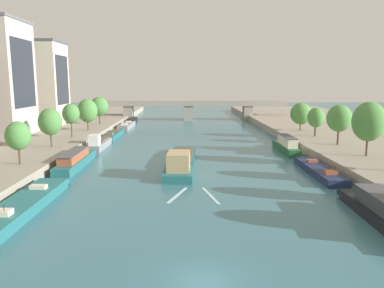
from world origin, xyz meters
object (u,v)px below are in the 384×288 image
moored_boat_left_midway (127,126)px  bridge_far (188,108)px  tree_right_end_of_row (301,114)px  tree_left_midway (50,122)px  tree_left_nearest (87,111)px  barge_midriver (182,160)px  moored_boat_left_far (99,143)px  moored_boat_right_gap_after (286,145)px  moored_boat_left_second (75,160)px  moored_boat_left_near (133,120)px  tree_left_distant (99,106)px  tree_left_third (18,136)px  tree_left_far (71,114)px  tree_right_third (316,118)px  moored_boat_left_gap_after (114,135)px  tree_right_far (339,118)px  moored_boat_left_end (25,203)px  tree_right_distant (369,122)px  moored_boat_right_midway (319,170)px

moored_boat_left_midway → bridge_far: bearing=50.3°
tree_right_end_of_row → tree_left_midway: bearing=-157.0°
tree_left_nearest → barge_midriver: bearing=-54.5°
moored_boat_left_far → moored_boat_right_gap_after: (33.82, -4.21, 0.30)m
moored_boat_left_second → moored_boat_left_midway: bearing=89.5°
moored_boat_left_near → tree_left_distant: size_ratio=1.60×
tree_left_third → tree_left_nearest: 34.62m
moored_boat_left_far → tree_left_far: tree_left_far is taller
tree_left_distant → tree_left_nearest: bearing=-89.4°
tree_left_third → tree_right_third: 53.07m
barge_midriver → moored_boat_left_near: 62.44m
barge_midriver → tree_right_third: size_ratio=4.02×
moored_boat_left_far → moored_boat_left_gap_after: size_ratio=0.84×
moored_boat_right_gap_after → bridge_far: (-16.74, 54.66, 2.71)m
tree_left_third → tree_left_midway: size_ratio=0.88×
tree_right_third → tree_right_end_of_row: (-0.26, 8.69, 0.04)m
moored_boat_left_far → moored_boat_left_midway: size_ratio=0.87×
barge_midriver → tree_right_far: tree_right_far is taller
moored_boat_left_near → tree_right_third: bearing=-44.8°
tree_right_far → moored_boat_left_near: bearing=129.3°
moored_boat_right_gap_after → tree_left_third: tree_left_third is taller
moored_boat_left_second → tree_right_third: size_ratio=2.69×
moored_boat_right_gap_after → tree_left_third: size_ratio=2.17×
tree_left_far → tree_left_distant: 23.04m
moored_boat_left_end → tree_left_far: 37.31m
tree_right_far → moored_boat_left_end: bearing=-146.9°
tree_right_end_of_row → tree_right_distant: bearing=-88.3°
moored_boat_left_gap_after → tree_right_distant: tree_right_distant is taller
moored_boat_left_gap_after → tree_left_far: (-5.83, -11.17, 5.63)m
tree_left_third → moored_boat_right_midway: bearing=0.7°
moored_boat_right_gap_after → tree_right_distant: 15.49m
moored_boat_left_end → tree_left_third: 14.90m
moored_boat_right_midway → moored_boat_right_gap_after: bearing=90.5°
moored_boat_left_second → bridge_far: bearing=75.5°
moored_boat_left_second → tree_left_nearest: (-5.58, 29.28, 4.88)m
barge_midriver → tree_right_third: (26.18, 19.12, 4.36)m
moored_boat_left_near → moored_boat_right_midway: bearing=-62.5°
moored_boat_left_near → moored_boat_right_gap_after: (33.80, -49.32, 0.62)m
moored_boat_right_gap_after → tree_left_far: size_ratio=1.88×
moored_boat_left_near → moored_boat_right_gap_after: 59.79m
tree_right_end_of_row → moored_boat_left_second: bearing=-146.2°
barge_midriver → moored_boat_right_midway: (18.49, -4.68, -0.42)m
moored_boat_left_second → tree_right_end_of_row: bearing=33.8°
moored_boat_left_second → tree_left_third: bearing=-136.4°
tree_left_third → bridge_far: bearing=72.3°
moored_boat_left_end → tree_left_third: (-5.95, 12.79, 4.79)m
moored_boat_left_second → tree_right_distant: 42.55m
moored_boat_left_far → moored_boat_right_gap_after: moored_boat_left_far is taller
tree_left_far → moored_boat_left_second: bearing=-72.2°
tree_left_third → tree_left_distant: bearing=90.1°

